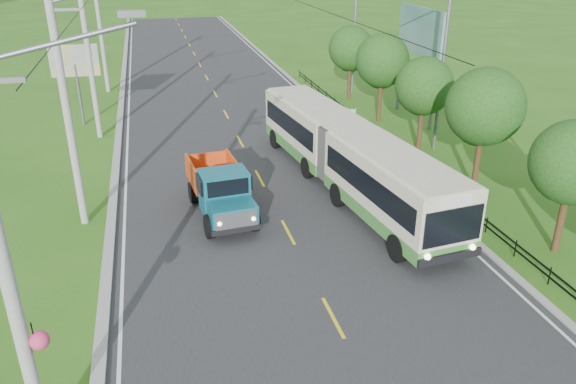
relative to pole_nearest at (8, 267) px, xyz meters
name	(u,v)px	position (x,y,z in m)	size (l,w,h in m)	color
ground	(333,318)	(8.24, 3.00, -4.94)	(240.00, 240.00, 0.00)	#2C5F16
road	(235,132)	(8.24, 23.00, -4.93)	(14.00, 120.00, 0.02)	#28282B
curb_left	(118,139)	(1.04, 23.00, -4.86)	(0.40, 120.00, 0.15)	#9E9E99
curb_right	(341,123)	(15.39, 23.00, -4.89)	(0.30, 120.00, 0.10)	#9E9E99
edge_line_left	(128,139)	(1.59, 23.00, -4.91)	(0.12, 120.00, 0.00)	silver
edge_line_right	(334,124)	(14.89, 23.00, -4.91)	(0.12, 120.00, 0.00)	silver
centre_dash	(333,317)	(8.24, 3.00, -4.91)	(0.12, 2.20, 0.00)	yellow
railing_right	(390,148)	(16.24, 17.00, -4.64)	(0.04, 40.00, 0.60)	black
pole_nearest	(8,267)	(0.00, 0.00, 0.00)	(3.51, 0.44, 10.00)	gray
pole_near	(67,108)	(-0.02, 12.00, 0.16)	(3.51, 0.32, 10.00)	gray
pole_mid	(89,54)	(-0.02, 24.00, 0.16)	(3.51, 0.32, 10.00)	gray
pole_far	(100,26)	(-0.02, 36.00, 0.16)	(3.51, 0.32, 10.00)	gray
tree_second	(571,166)	(18.10, 5.14, -1.42)	(3.18, 3.26, 5.30)	#382314
tree_third	(484,110)	(18.10, 11.14, -0.95)	(3.60, 3.62, 6.00)	#382314
tree_fourth	(424,89)	(18.10, 17.14, -1.35)	(3.24, 3.31, 5.40)	#382314
tree_fifth	(382,63)	(18.10, 23.14, -1.08)	(3.48, 3.52, 5.80)	#382314
tree_back	(351,50)	(18.10, 29.14, -1.28)	(3.30, 3.36, 5.50)	#382314
streetlight_mid	(440,65)	(18.88, 17.00, -0.03)	(3.02, 0.20, 9.07)	slate
streetlight_far	(353,29)	(18.88, 31.00, -0.03)	(3.02, 0.20, 9.07)	slate
planter_near	(473,205)	(16.84, 9.00, -4.65)	(0.64, 0.64, 0.67)	silver
planter_mid	(399,147)	(16.84, 17.00, -4.65)	(0.64, 0.64, 0.67)	silver
planter_far	(352,110)	(16.84, 25.00, -4.65)	(0.64, 0.64, 0.67)	silver
billboard_left	(75,66)	(-1.26, 27.00, -1.07)	(3.00, 0.20, 5.20)	slate
billboard_right	(420,39)	(20.54, 23.00, 0.41)	(0.24, 6.00, 7.30)	slate
bus	(348,153)	(12.09, 12.61, -3.02)	(4.60, 16.70, 3.19)	#3A7C31
dump_truck	(220,187)	(5.79, 11.38, -3.61)	(2.62, 5.75, 2.35)	#125D6E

